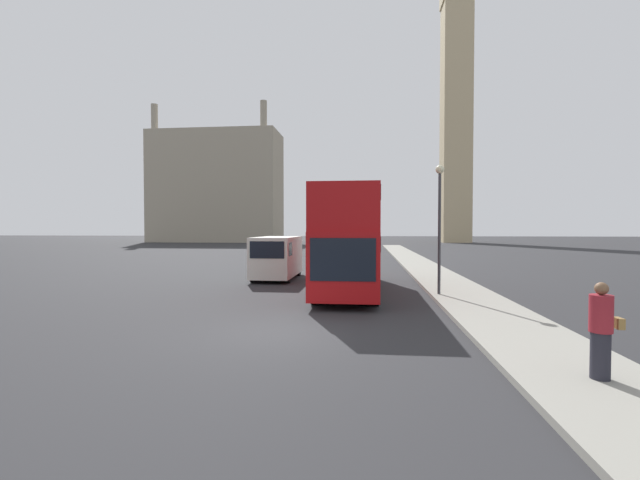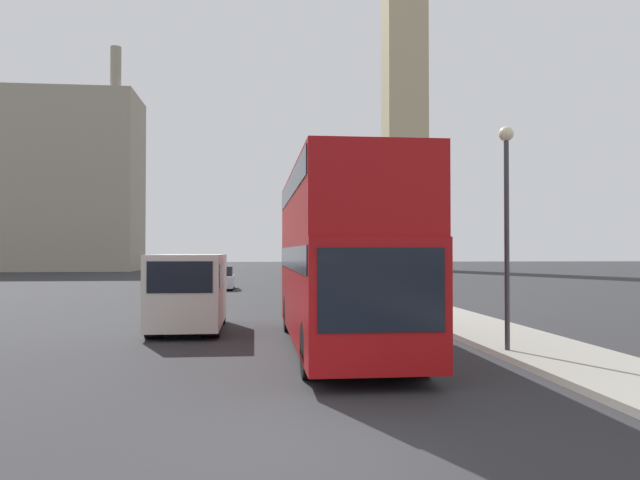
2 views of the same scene
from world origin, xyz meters
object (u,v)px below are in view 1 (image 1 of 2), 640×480
object	(u,v)px
parked_sedan	(317,249)
street_lamp	(440,209)
clock_tower	(456,74)
red_double_decker_bus	(349,236)
white_van	(277,257)
pedestrian	(601,331)

from	to	relation	value
parked_sedan	street_lamp	bearing A→B (deg)	-73.28
clock_tower	parked_sedan	distance (m)	61.07
red_double_decker_bus	parked_sedan	bearing A→B (deg)	99.69
clock_tower	white_van	world-z (taller)	clock_tower
red_double_decker_bus	white_van	bearing A→B (deg)	135.88
pedestrian	white_van	bearing A→B (deg)	120.80
pedestrian	parked_sedan	world-z (taller)	pedestrian
white_van	parked_sedan	bearing A→B (deg)	90.48
pedestrian	street_lamp	distance (m)	10.49
white_van	street_lamp	size ratio (longest dim) A/B	0.95
red_double_decker_bus	pedestrian	bearing A→B (deg)	-66.27
pedestrian	street_lamp	bearing A→B (deg)	97.00
white_van	street_lamp	distance (m)	10.21
clock_tower	white_van	size ratio (longest dim) A/B	13.17
white_van	street_lamp	world-z (taller)	street_lamp
red_double_decker_bus	pedestrian	world-z (taller)	red_double_decker_bus
clock_tower	red_double_decker_bus	xyz separation A→B (m)	(-19.11, -71.13, -32.13)
clock_tower	red_double_decker_bus	bearing A→B (deg)	-105.04
street_lamp	red_double_decker_bus	bearing A→B (deg)	158.62
pedestrian	parked_sedan	xyz separation A→B (m)	(-9.56, 37.77, -0.35)
pedestrian	parked_sedan	distance (m)	38.96
clock_tower	pedestrian	bearing A→B (deg)	-99.63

